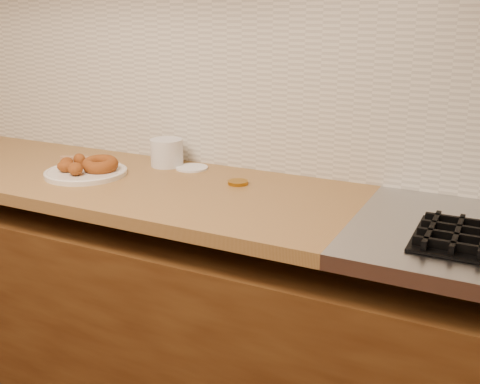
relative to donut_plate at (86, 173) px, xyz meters
name	(u,v)px	position (x,y,z in m)	size (l,w,h in m)	color
wall_back	(245,38)	(0.43, 0.34, 0.44)	(4.00, 0.02, 2.70)	tan
base_cabinet	(204,332)	(0.43, 0.03, -0.52)	(3.60, 0.60, 0.77)	brown
butcher_block	(47,171)	(-0.22, 0.03, -0.03)	(2.30, 0.62, 0.04)	olive
backsplash	(243,83)	(0.43, 0.33, 0.29)	(3.60, 0.02, 0.60)	beige
donut_plate	(86,173)	(0.00, 0.00, 0.00)	(0.28, 0.28, 0.02)	silver
ring_donut	(100,164)	(0.04, 0.02, 0.03)	(0.12, 0.12, 0.04)	brown
fried_dough_chunks	(72,165)	(-0.04, -0.02, 0.03)	(0.16, 0.17, 0.04)	brown
plastic_tub	(167,153)	(0.18, 0.23, 0.04)	(0.12, 0.12, 0.10)	silver
tub_lid	(192,168)	(0.28, 0.23, 0.00)	(0.11, 0.11, 0.01)	white
brass_jar_lid	(238,182)	(0.51, 0.14, 0.00)	(0.07, 0.07, 0.01)	#A46F18
wooden_utensil	(83,158)	(-0.15, 0.15, 0.00)	(0.17, 0.02, 0.01)	#A67951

